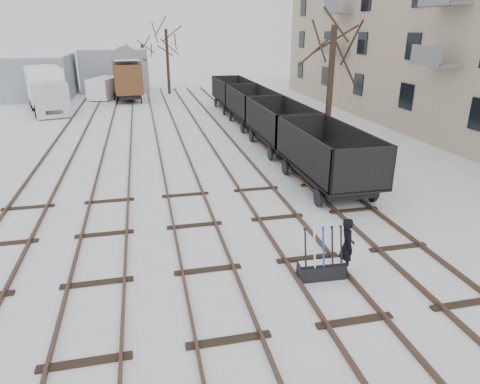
{
  "coord_description": "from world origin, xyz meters",
  "views": [
    {
      "loc": [
        -1.44,
        -10.45,
        6.41
      ],
      "look_at": [
        1.58,
        2.83,
        1.2
      ],
      "focal_mm": 32.0,
      "sensor_mm": 36.0,
      "label": 1
    }
  ],
  "objects_px": {
    "ground_frame": "(321,269)",
    "box_van_wagon": "(127,77)",
    "worker": "(347,246)",
    "lorry": "(46,89)",
    "panel_van": "(106,88)",
    "freight_wagon_a": "(326,165)"
  },
  "relations": [
    {
      "from": "lorry",
      "to": "panel_van",
      "type": "distance_m",
      "value": 7.73
    },
    {
      "from": "worker",
      "to": "box_van_wagon",
      "type": "height_order",
      "value": "box_van_wagon"
    },
    {
      "from": "ground_frame",
      "to": "freight_wagon_a",
      "type": "distance_m",
      "value": 7.43
    },
    {
      "from": "worker",
      "to": "box_van_wagon",
      "type": "distance_m",
      "value": 33.34
    },
    {
      "from": "worker",
      "to": "panel_van",
      "type": "height_order",
      "value": "panel_van"
    },
    {
      "from": "freight_wagon_a",
      "to": "panel_van",
      "type": "distance_m",
      "value": 30.25
    },
    {
      "from": "freight_wagon_a",
      "to": "box_van_wagon",
      "type": "distance_m",
      "value": 27.46
    },
    {
      "from": "box_van_wagon",
      "to": "panel_van",
      "type": "bearing_deg",
      "value": 131.05
    },
    {
      "from": "box_van_wagon",
      "to": "panel_van",
      "type": "height_order",
      "value": "box_van_wagon"
    },
    {
      "from": "lorry",
      "to": "panel_van",
      "type": "bearing_deg",
      "value": 42.04
    },
    {
      "from": "freight_wagon_a",
      "to": "lorry",
      "type": "distance_m",
      "value": 26.41
    },
    {
      "from": "ground_frame",
      "to": "box_van_wagon",
      "type": "distance_m",
      "value": 33.34
    },
    {
      "from": "freight_wagon_a",
      "to": "lorry",
      "type": "height_order",
      "value": "lorry"
    },
    {
      "from": "ground_frame",
      "to": "panel_van",
      "type": "height_order",
      "value": "panel_van"
    },
    {
      "from": "ground_frame",
      "to": "box_van_wagon",
      "type": "height_order",
      "value": "box_van_wagon"
    },
    {
      "from": "freight_wagon_a",
      "to": "lorry",
      "type": "relative_size",
      "value": 0.77
    },
    {
      "from": "worker",
      "to": "panel_van",
      "type": "relative_size",
      "value": 0.34
    },
    {
      "from": "ground_frame",
      "to": "worker",
      "type": "distance_m",
      "value": 0.94
    },
    {
      "from": "ground_frame",
      "to": "freight_wagon_a",
      "type": "xyz_separation_m",
      "value": [
        3.02,
        6.75,
        0.69
      ]
    },
    {
      "from": "freight_wagon_a",
      "to": "lorry",
      "type": "bearing_deg",
      "value": 124.42
    },
    {
      "from": "panel_van",
      "to": "ground_frame",
      "type": "bearing_deg",
      "value": -58.03
    },
    {
      "from": "box_van_wagon",
      "to": "lorry",
      "type": "height_order",
      "value": "box_van_wagon"
    }
  ]
}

